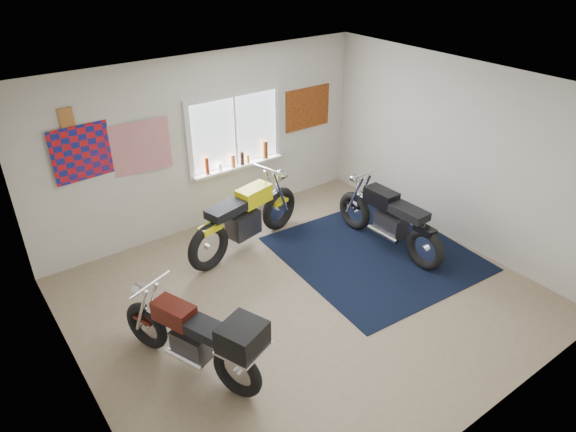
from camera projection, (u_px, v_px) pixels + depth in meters
ground at (305, 298)px, 6.69m from camera, size 5.50×5.50×0.00m
room_shell at (308, 185)px, 5.89m from camera, size 5.50×5.50×5.50m
navy_rug at (375, 253)px, 7.60m from camera, size 2.67×2.76×0.01m
window_assembly at (235, 136)px, 8.01m from camera, size 1.66×0.17×1.26m
oil_bottles at (241, 157)px, 8.16m from camera, size 1.16×0.09×0.30m
flag_display at (66, 117)px, 6.40m from camera, size 1.60×0.10×1.17m
triumph_poster at (308, 108)px, 8.68m from camera, size 0.90×0.03×0.70m
yellow_triumph at (245, 219)px, 7.53m from camera, size 2.16×0.76×1.10m
black_chrome_bike at (389, 220)px, 7.55m from camera, size 0.62×2.04×1.04m
maroon_tourer at (199, 339)px, 5.32m from camera, size 0.97×1.84×0.96m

